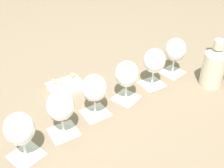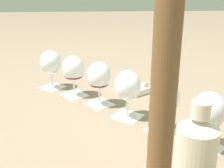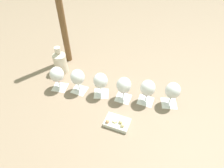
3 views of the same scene
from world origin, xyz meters
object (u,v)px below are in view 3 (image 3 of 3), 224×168
at_px(wine_glass_1, 78,78).
at_px(wine_glass_2, 101,82).
at_px(umbrella_pole, 60,10).
at_px(wine_glass_4, 148,89).
at_px(snack_dish, 117,123).
at_px(wine_glass_3, 124,86).
at_px(ceramic_vase, 60,61).
at_px(wine_glass_5, 172,91).
at_px(wine_glass_0, 57,75).

bearing_deg(wine_glass_1, wine_glass_2, -48.63).
distance_m(wine_glass_1, umbrella_pole, 0.47).
height_order(wine_glass_4, snack_dish, wine_glass_4).
distance_m(wine_glass_2, wine_glass_3, 0.15).
bearing_deg(wine_glass_3, snack_dish, -137.78).
distance_m(wine_glass_3, snack_dish, 0.23).
height_order(ceramic_vase, snack_dish, ceramic_vase).
bearing_deg(snack_dish, ceramic_vase, 94.63).
height_order(wine_glass_4, wine_glass_5, same).
relative_size(wine_glass_2, wine_glass_5, 1.00).
relative_size(wine_glass_0, wine_glass_2, 1.00).
distance_m(wine_glass_1, snack_dish, 0.38).
relative_size(wine_glass_3, wine_glass_4, 1.00).
relative_size(wine_glass_3, ceramic_vase, 0.80).
xyz_separation_m(wine_glass_1, wine_glass_2, (0.10, -0.11, -0.00)).
bearing_deg(ceramic_vase, wine_glass_0, -120.36).
bearing_deg(snack_dish, wine_glass_0, 106.25).
distance_m(wine_glass_0, wine_glass_2, 0.29).
height_order(wine_glass_1, wine_glass_5, same).
distance_m(wine_glass_4, umbrella_pole, 0.77).
height_order(wine_glass_0, wine_glass_1, same).
relative_size(wine_glass_5, ceramic_vase, 0.80).
height_order(wine_glass_2, wine_glass_3, same).
height_order(wine_glass_3, umbrella_pole, umbrella_pole).
bearing_deg(wine_glass_2, wine_glass_0, 132.40).
bearing_deg(wine_glass_4, snack_dish, -171.86).
xyz_separation_m(wine_glass_0, wine_glass_4, (0.39, -0.43, -0.00)).
bearing_deg(snack_dish, wine_glass_2, 76.93).
relative_size(wine_glass_0, ceramic_vase, 0.80).
bearing_deg(wine_glass_1, ceramic_vase, 92.09).
xyz_separation_m(wine_glass_4, wine_glass_5, (0.11, -0.10, -0.00)).
height_order(wine_glass_1, wine_glass_2, same).
distance_m(wine_glass_1, ceramic_vase, 0.25).
bearing_deg(umbrella_pole, snack_dish, -94.74).
bearing_deg(wine_glass_0, wine_glass_3, -48.74).
relative_size(wine_glass_3, umbrella_pole, 0.21).
xyz_separation_m(wine_glass_2, snack_dish, (-0.06, -0.25, -0.09)).
distance_m(wine_glass_2, wine_glass_5, 0.44).
distance_m(wine_glass_5, ceramic_vase, 0.80).
bearing_deg(snack_dish, umbrella_pole, 85.26).
distance_m(wine_glass_0, wine_glass_1, 0.14).
bearing_deg(wine_glass_3, wine_glass_4, -45.14).
relative_size(wine_glass_1, wine_glass_3, 1.00).
xyz_separation_m(wine_glass_2, ceramic_vase, (-0.11, 0.36, -0.02)).
bearing_deg(wine_glass_3, ceramic_vase, 113.00).
xyz_separation_m(wine_glass_0, wine_glass_1, (0.10, -0.10, -0.00)).
relative_size(wine_glass_4, ceramic_vase, 0.80).
xyz_separation_m(ceramic_vase, umbrella_pole, (0.11, 0.10, 0.31)).
relative_size(wine_glass_1, ceramic_vase, 0.80).
xyz_separation_m(wine_glass_3, wine_glass_4, (0.10, -0.10, 0.00)).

